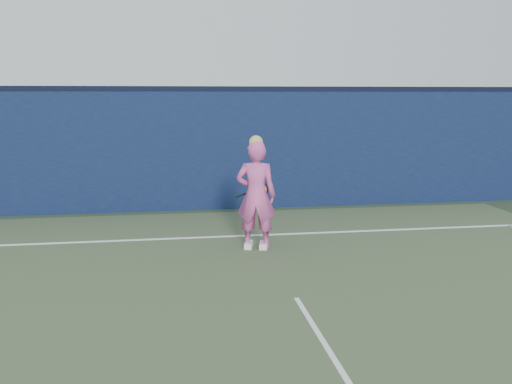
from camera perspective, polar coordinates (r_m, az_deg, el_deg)
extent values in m
plane|color=#283B24|center=(5.78, 6.57, -14.69)|extent=(80.00, 80.00, 0.00)
cube|color=#0C1536|center=(11.69, -1.74, 4.42)|extent=(24.00, 0.40, 2.50)
cube|color=black|center=(11.63, -1.78, 10.81)|extent=(24.00, 0.42, 0.10)
imported|color=#D0519D|center=(8.53, 0.00, -0.35)|extent=(0.71, 0.55, 1.73)
sphere|color=#CBBF5B|center=(8.41, 0.00, 5.23)|extent=(0.22, 0.22, 0.22)
cube|color=white|center=(8.70, 0.79, -5.64)|extent=(0.18, 0.30, 0.10)
cube|color=white|center=(8.72, -0.79, -5.60)|extent=(0.18, 0.30, 0.10)
torus|color=black|center=(8.98, 0.40, 0.20)|extent=(0.30, 0.10, 0.30)
torus|color=gold|center=(8.98, 0.40, 0.20)|extent=(0.24, 0.07, 0.24)
cylinder|color=beige|center=(8.98, 0.40, 0.20)|extent=(0.24, 0.07, 0.24)
cylinder|color=black|center=(8.99, -1.01, -0.16)|extent=(0.27, 0.03, 0.10)
cylinder|color=black|center=(9.01, -1.80, -0.40)|extent=(0.12, 0.04, 0.06)
cube|color=white|center=(9.47, 0.17, -4.56)|extent=(11.00, 0.08, 0.01)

